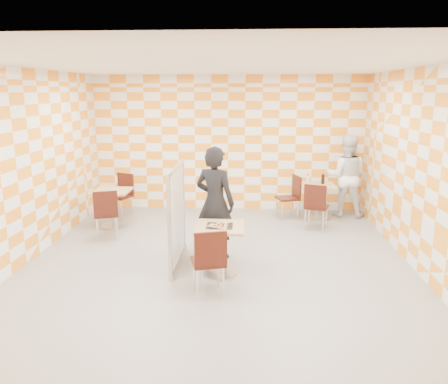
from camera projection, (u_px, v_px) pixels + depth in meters
The scene contains 15 objects.
room_shell at pixel (219, 165), 6.88m from camera, with size 7.00×7.00×7.00m.
main_table at pixel (220, 242), 6.34m from camera, with size 0.70×0.70×0.75m.
second_table at pixel (317, 196), 9.13m from camera, with size 0.70×0.70×0.75m.
empty_table at pixel (112, 202), 8.61m from camera, with size 0.70×0.70×0.75m.
chair_main_front at pixel (209, 258), 5.64m from camera, with size 0.52×0.53×0.92m.
chair_second_front at pixel (316, 203), 8.38m from camera, with size 0.54×0.55×0.92m.
chair_second_side at pixel (292, 194), 9.17m from camera, with size 0.53×0.53×0.92m.
chair_empty_near at pixel (106, 211), 7.86m from camera, with size 0.54×0.54×0.92m.
chair_empty_far at pixel (123, 192), 9.36m from camera, with size 0.56×0.56×0.92m.
partition at pixel (177, 215), 6.70m from camera, with size 0.08×1.38×1.55m.
man_dark at pixel (215, 203), 6.96m from camera, with size 0.66×0.43×1.82m, color black.
man_white at pixel (346, 176), 9.32m from camera, with size 0.85×0.66×1.75m, color white.
pizza_on_foil at pixel (220, 225), 6.27m from camera, with size 0.40×0.40×0.04m.
sport_bottle at pixel (308, 179), 9.20m from camera, with size 0.06×0.06×0.20m.
soda_bottle at pixel (323, 179), 9.12m from camera, with size 0.07×0.07×0.23m.
Camera 1 is at (0.48, -6.24, 2.64)m, focal length 35.00 mm.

